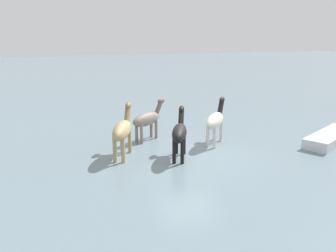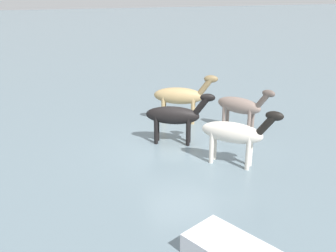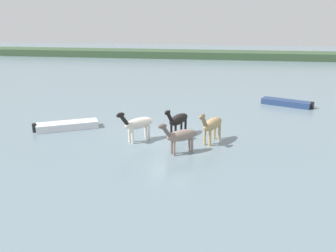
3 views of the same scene
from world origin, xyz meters
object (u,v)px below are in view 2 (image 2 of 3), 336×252
Objects in this scene: horse_rear_stallion at (175,116)px; horse_dark_mare at (235,133)px; horse_lead at (241,106)px; horse_pinto_flank at (181,96)px.

horse_dark_mare reaches higher than horse_rear_stallion.
horse_lead is 0.84× the size of horse_pinto_flank.
horse_dark_mare reaches higher than horse_lead.
horse_pinto_flank is at bearing 135.77° from horse_dark_mare.
horse_dark_mare is 1.03× the size of horse_lead.
horse_lead is 2.52m from horse_pinto_flank.
horse_lead is at bearing -14.32° from horse_pinto_flank.
horse_lead is at bearing 35.42° from horse_rear_stallion.
horse_dark_mare is at bearing -35.16° from horse_rear_stallion.
horse_rear_stallion is 1.10× the size of horse_dark_mare.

